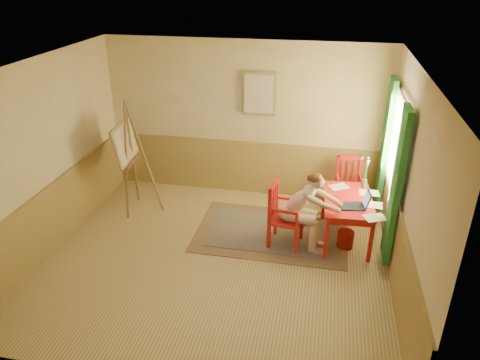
% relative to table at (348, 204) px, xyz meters
% --- Properties ---
extents(room, '(5.04, 4.54, 2.84)m').
position_rel_table_xyz_m(room, '(-1.85, -0.89, 0.77)').
color(room, tan).
rests_on(room, ground).
extents(wainscot, '(5.00, 4.50, 1.00)m').
position_rel_table_xyz_m(wainscot, '(-1.85, -0.09, -0.13)').
color(wainscot, '#A78746').
rests_on(wainscot, room).
extents(window, '(0.12, 2.01, 2.20)m').
position_rel_table_xyz_m(window, '(0.57, 0.21, 0.71)').
color(window, white).
rests_on(window, room).
extents(wall_portrait, '(0.60, 0.05, 0.76)m').
position_rel_table_xyz_m(wall_portrait, '(-1.60, 1.31, 1.27)').
color(wall_portrait, '#998455').
rests_on(wall_portrait, room).
extents(rug, '(2.41, 1.61, 0.02)m').
position_rel_table_xyz_m(rug, '(-1.14, -0.03, -0.62)').
color(rug, '#8C7251').
rests_on(rug, room).
extents(table, '(0.79, 1.24, 0.72)m').
position_rel_table_xyz_m(table, '(0.00, 0.00, 0.00)').
color(table, red).
rests_on(table, room).
extents(chair_left, '(0.53, 0.51, 1.02)m').
position_rel_table_xyz_m(chair_left, '(-0.95, -0.30, -0.12)').
color(chair_left, red).
rests_on(chair_left, room).
extents(chair_back, '(0.48, 0.50, 0.99)m').
position_rel_table_xyz_m(chair_back, '(0.04, 0.90, -0.14)').
color(chair_back, red).
rests_on(chair_back, room).
extents(figure, '(0.96, 0.46, 1.26)m').
position_rel_table_xyz_m(figure, '(-0.64, -0.34, 0.06)').
color(figure, beige).
rests_on(figure, room).
extents(laptop, '(0.45, 0.31, 0.25)m').
position_rel_table_xyz_m(laptop, '(0.11, -0.22, 0.14)').
color(laptop, '#1E2338').
rests_on(laptop, table).
extents(papers, '(0.86, 1.21, 0.00)m').
position_rel_table_xyz_m(papers, '(0.22, 0.01, 0.09)').
color(papers, white).
rests_on(papers, table).
extents(vase, '(0.18, 0.26, 0.50)m').
position_rel_table_xyz_m(vase, '(0.24, 0.47, 0.32)').
color(vase, '#3F724C').
rests_on(vase, table).
extents(wastebasket, '(0.30, 0.30, 0.27)m').
position_rel_table_xyz_m(wastebasket, '(0.01, -0.21, -0.50)').
color(wastebasket, '#A7160F').
rests_on(wastebasket, room).
extents(easel, '(0.69, 0.88, 1.98)m').
position_rel_table_xyz_m(easel, '(-3.63, 0.28, 0.54)').
color(easel, olive).
rests_on(easel, room).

